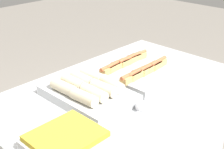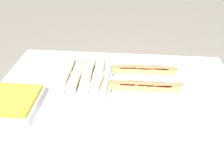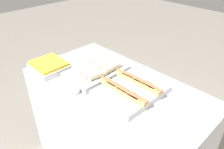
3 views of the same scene
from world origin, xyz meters
The scene contains 5 objects.
counter centered at (0.00, 0.00, 0.47)m, with size 1.43×0.78×0.95m.
tray_hotdogs centered at (0.16, 0.00, 0.98)m, with size 0.41×0.45×0.10m.
tray_wraps centered at (-0.21, 0.00, 0.99)m, with size 0.31×0.47×0.11m.
tray_side_front centered at (-0.54, -0.23, 0.98)m, with size 0.29×0.25×0.07m.
serving_spoon_near centered at (-0.13, -0.27, 0.97)m, with size 0.26×0.05×0.05m.
Camera 3 is at (0.95, -0.95, 1.88)m, focal length 35.00 mm.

